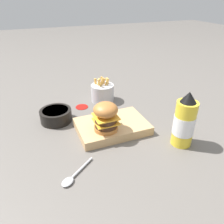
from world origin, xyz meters
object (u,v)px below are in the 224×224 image
Objects in this scene: burger at (106,116)px; ketchup_bottle at (184,122)px; side_bowl at (56,115)px; fries_basket at (102,93)px; spoon at (72,178)px; serving_board at (112,126)px.

burger is 0.54× the size of ketchup_bottle.
fries_basket is at bearing -155.54° from side_bowl.
burger reaches higher than spoon.
fries_basket is (0.15, -0.46, -0.05)m from ketchup_bottle.
ketchup_bottle is at bearing 146.23° from spoon.
serving_board is 1.33× the size of ketchup_bottle.
spoon is (0.27, 0.49, -0.04)m from fries_basket.
burger is 0.87× the size of fries_basket.
fries_basket is at bearing -101.72° from serving_board.
serving_board is at bearing 141.66° from side_bowl.
side_bowl is at bearing -39.57° from ketchup_bottle.
burger reaches higher than serving_board.
side_bowl is (0.26, 0.12, -0.02)m from fries_basket.
fries_basket is 0.56m from spoon.
side_bowl is at bearing -50.41° from burger.
side_bowl reaches higher than serving_board.
ketchup_bottle reaches higher than serving_board.
fries_basket is (-0.06, -0.28, 0.03)m from serving_board.
ketchup_bottle is at bearing 139.28° from serving_board.
burger is 0.33m from fries_basket.
serving_board is at bearing 78.28° from fries_basket.
ketchup_bottle is at bearing 108.30° from fries_basket.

